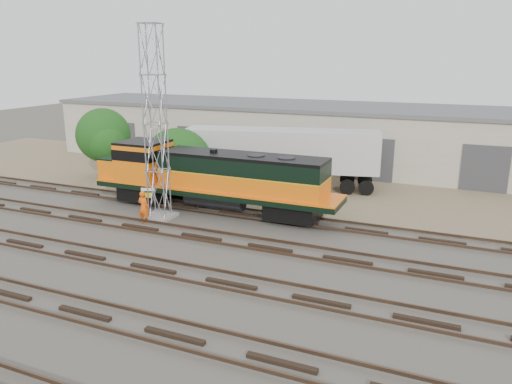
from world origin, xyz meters
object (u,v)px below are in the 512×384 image
at_px(locomotive, 210,177).
at_px(signal_tower, 156,128).
at_px(worker, 144,207).
at_px(semi_trailer, 286,152).

height_order(locomotive, signal_tower, signal_tower).
bearing_deg(signal_tower, worker, -102.64).
distance_m(locomotive, semi_trailer, 7.77).
bearing_deg(worker, signal_tower, -100.32).
relative_size(signal_tower, worker, 5.73).
distance_m(locomotive, signal_tower, 4.58).
height_order(worker, semi_trailer, semi_trailer).
height_order(locomotive, worker, locomotive).
bearing_deg(locomotive, worker, -124.64).
bearing_deg(worker, locomotive, -122.32).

